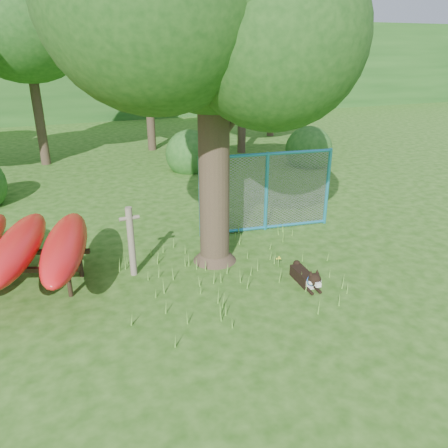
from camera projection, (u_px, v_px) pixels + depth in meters
name	position (u px, v px, depth m)	size (l,w,h in m)	color
ground	(239.00, 299.00, 7.98)	(80.00, 80.00, 0.00)	#1F490E
wooden_post	(131.00, 240.00, 8.56)	(0.39, 0.14, 1.44)	#6A5F4F
husky_dog	(307.00, 278.00, 8.38)	(0.31, 1.05, 0.47)	black
fence_section	(266.00, 192.00, 10.67)	(3.37, 0.49, 3.29)	teal
wildflower_clump	(279.00, 259.00, 9.10)	(0.10, 0.09, 0.22)	#5A9631
bg_tree_b	(22.00, 6.00, 15.14)	(5.20, 5.20, 8.22)	#34281C
bg_tree_c	(146.00, 52.00, 18.13)	(4.00, 4.00, 6.12)	#34281C
bg_tree_d	(243.00, 25.00, 17.26)	(4.80, 4.80, 7.50)	#34281C
bg_tree_e	(274.00, 26.00, 20.83)	(4.60, 4.60, 7.55)	#34281C
shrub_right	(307.00, 165.00, 17.12)	(1.80, 1.80, 1.80)	#1E501A
shrub_mid	(190.00, 170.00, 16.41)	(1.80, 1.80, 1.80)	#1E501A
wooded_hillside	(79.00, 67.00, 30.90)	(80.00, 12.00, 6.00)	#1E501A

